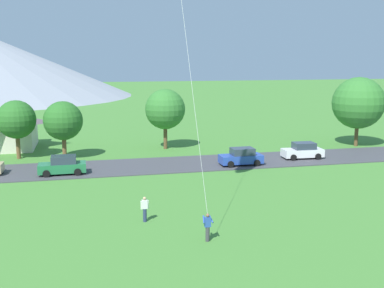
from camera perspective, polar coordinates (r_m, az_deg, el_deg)
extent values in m
cube|color=#424247|center=(46.35, -6.48, -2.70)|extent=(160.00, 7.15, 0.08)
cylinder|color=brown|center=(52.77, -20.31, -0.25)|extent=(0.44, 0.44, 2.66)
sphere|color=#286623|center=(52.36, -20.50, 2.80)|extent=(4.02, 4.02, 4.02)
cylinder|color=brown|center=(60.01, 19.28, 1.14)|extent=(0.44, 0.44, 2.90)
sphere|color=#33752D|center=(59.57, 19.50, 4.71)|extent=(6.15, 6.15, 6.15)
cylinder|color=brown|center=(51.20, -15.20, -0.35)|extent=(0.44, 0.44, 2.53)
sphere|color=#286623|center=(50.77, -15.35, 2.74)|extent=(4.06, 4.06, 4.06)
cylinder|color=brown|center=(54.98, -3.24, 0.92)|extent=(0.44, 0.44, 2.92)
sphere|color=#33752D|center=(54.55, -3.28, 4.24)|extent=(4.65, 4.65, 4.65)
cube|color=#2847A8|center=(46.67, 5.93, -1.79)|extent=(4.22, 1.85, 0.80)
cube|color=#2D3847|center=(46.57, 6.12, -0.89)|extent=(2.22, 1.61, 0.68)
cylinder|color=black|center=(45.45, 4.71, -2.47)|extent=(0.64, 0.25, 0.64)
cylinder|color=black|center=(47.15, 4.00, -1.99)|extent=(0.64, 0.25, 0.64)
cylinder|color=black|center=(46.36, 7.88, -2.27)|extent=(0.64, 0.25, 0.64)
cylinder|color=black|center=(48.03, 7.07, -1.81)|extent=(0.64, 0.25, 0.64)
cube|color=white|center=(50.77, 13.22, -1.02)|extent=(4.28, 1.99, 0.80)
cube|color=#2D3847|center=(50.70, 13.41, -0.20)|extent=(2.27, 1.68, 0.68)
cylinder|color=black|center=(49.48, 12.19, -1.61)|extent=(0.65, 0.27, 0.64)
cylinder|color=black|center=(51.14, 11.41, -1.19)|extent=(0.65, 0.27, 0.64)
cylinder|color=black|center=(50.57, 15.02, -1.47)|extent=(0.65, 0.27, 0.64)
cylinder|color=black|center=(52.20, 14.16, -1.07)|extent=(0.65, 0.27, 0.64)
cube|color=#237042|center=(44.35, -15.44, -2.76)|extent=(4.22, 1.84, 0.80)
cube|color=#2D3847|center=(44.18, -15.29, -1.82)|extent=(2.22, 1.60, 0.68)
cylinder|color=black|center=(43.59, -17.23, -3.46)|extent=(0.64, 0.25, 0.64)
cylinder|color=black|center=(45.37, -17.10, -2.92)|extent=(0.64, 0.25, 0.64)
cylinder|color=black|center=(43.48, -13.68, -3.32)|extent=(0.64, 0.25, 0.64)
cylinder|color=black|center=(45.28, -13.69, -2.78)|extent=(0.64, 0.25, 0.64)
cylinder|color=#3D3D42|center=(27.73, 1.90, -10.83)|extent=(0.24, 0.24, 0.88)
cube|color=#2D51A3|center=(27.48, 1.91, -9.42)|extent=(0.36, 0.22, 0.58)
sphere|color=brown|center=(27.35, 1.91, -8.63)|extent=(0.21, 0.21, 0.21)
cylinder|color=#2D51A3|center=(27.43, 1.43, -9.14)|extent=(0.18, 0.55, 0.37)
cylinder|color=#2D51A3|center=(27.54, 2.32, -9.06)|extent=(0.18, 0.55, 0.37)
cylinder|color=silver|center=(28.13, -0.25, 8.96)|extent=(0.99, 4.92, 16.46)
cylinder|color=navy|center=(30.99, -5.73, -8.56)|extent=(0.24, 0.24, 0.88)
cube|color=white|center=(30.77, -5.75, -7.28)|extent=(0.36, 0.22, 0.58)
sphere|color=tan|center=(30.65, -5.77, -6.56)|extent=(0.21, 0.21, 0.21)
cylinder|color=white|center=(30.76, -6.16, -7.39)|extent=(0.12, 0.18, 0.59)
cylinder|color=white|center=(30.81, -5.34, -7.34)|extent=(0.12, 0.18, 0.59)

